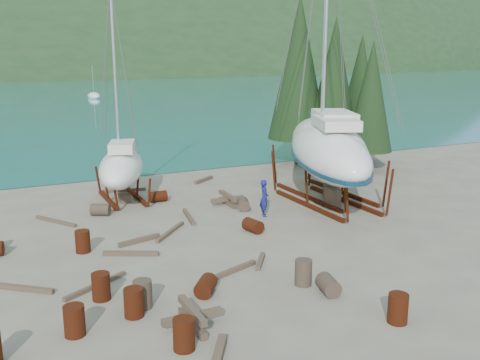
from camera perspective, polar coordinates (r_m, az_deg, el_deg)
name	(u,v)px	position (r m, az deg, el deg)	size (l,w,h in m)	color
ground	(248,252)	(21.09, 0.91, -7.73)	(600.00, 600.00, 0.00)	#675D51
far_house_right	(88,67)	(211.21, -15.88, 11.47)	(6.60, 5.60, 5.60)	beige
cypress_near_right	(334,82)	(36.56, 10.00, 10.27)	(3.60, 3.60, 10.00)	black
cypress_mid_right	(371,96)	(35.96, 13.79, 8.66)	(3.06, 3.06, 8.50)	black
cypress_back_left	(299,68)	(37.34, 6.31, 11.79)	(4.14, 4.14, 11.50)	black
cypress_far_right	(360,89)	(39.21, 12.69, 9.49)	(3.24, 3.24, 9.00)	black
moored_boat_mid	(94,96)	(99.62, -15.32, 8.63)	(2.00, 5.00, 6.05)	white
large_sailboat_near	(328,151)	(27.38, 9.38, 3.07)	(7.20, 11.42, 17.39)	white
large_sailboat_far	(327,144)	(28.95, 9.25, 3.82)	(7.42, 11.61, 17.77)	white
small_sailboat_shore	(121,166)	(28.67, -12.54, 1.42)	(4.32, 7.30, 11.14)	white
worker	(264,198)	(25.47, 2.61, -1.93)	(0.65, 0.43, 1.79)	navy
drum_1	(328,285)	(17.81, 9.41, -10.99)	(0.58, 0.58, 0.88)	#2D2823
drum_3	(184,334)	(14.57, -6.00, -16.04)	(0.58, 0.58, 0.88)	#54200E
drum_4	(158,196)	(28.37, -8.72, -1.75)	(0.58, 0.58, 0.88)	#54200E
drum_6	(253,226)	(23.34, 1.39, -4.89)	(0.58, 0.58, 0.88)	#54200E
drum_7	(398,308)	(16.42, 16.49, -13.00)	(0.58, 0.58, 0.88)	#54200E
drum_8	(83,241)	(21.87, -16.43, -6.30)	(0.58, 0.58, 0.88)	#54200E
drum_9	(100,210)	(26.56, -14.66, -3.07)	(0.58, 0.58, 0.88)	#2D2823
drum_10	(101,286)	(17.67, -14.60, -10.93)	(0.58, 0.58, 0.88)	#54200E
drum_11	(243,204)	(26.63, 0.37, -2.59)	(0.58, 0.58, 0.88)	#2D2823
drum_12	(206,286)	(17.55, -3.68, -11.21)	(0.58, 0.58, 0.88)	#54200E
drum_13	(74,321)	(15.80, -17.25, -14.14)	(0.58, 0.58, 0.88)	#54200E
drum_14	(134,303)	(16.41, -11.27, -12.71)	(0.58, 0.58, 0.88)	#54200E
drum_16	(143,294)	(16.89, -10.35, -11.88)	(0.58, 0.58, 0.88)	#2D2823
drum_17	(303,272)	(18.26, 6.78, -9.76)	(0.58, 0.58, 0.88)	#2D2823
timber_3	(96,286)	(18.68, -15.14, -10.83)	(0.15, 2.58, 0.15)	brown
timber_4	(131,253)	(21.18, -11.56, -7.68)	(0.17, 2.16, 0.17)	brown
timber_5	(231,271)	(19.15, -0.98, -9.71)	(0.16, 2.44, 0.16)	brown
timber_6	(204,180)	(32.68, -3.89, 0.01)	(0.19, 1.80, 0.19)	brown
timber_7	(260,261)	(20.02, 2.19, -8.65)	(0.17, 1.46, 0.17)	brown
timber_8	(139,240)	(22.52, -10.70, -6.33)	(0.19, 1.89, 0.19)	brown
timber_9	(122,191)	(30.86, -12.44, -1.10)	(0.15, 2.64, 0.15)	brown
timber_10	(189,217)	(25.42, -5.48, -3.91)	(0.16, 2.38, 0.16)	brown
timber_11	(170,232)	(23.41, -7.44, -5.50)	(0.15, 2.64, 0.15)	brown
timber_12	(24,288)	(19.19, -22.00, -10.68)	(0.17, 2.11, 0.17)	brown
timber_15	(56,221)	(26.07, -19.06, -4.18)	(0.15, 2.61, 0.15)	brown
timber_pile_fore	(192,317)	(15.70, -5.12, -14.32)	(1.80, 1.80, 0.60)	brown
timber_pile_aft	(228,199)	(27.50, -1.33, -2.05)	(1.80, 1.80, 0.60)	brown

